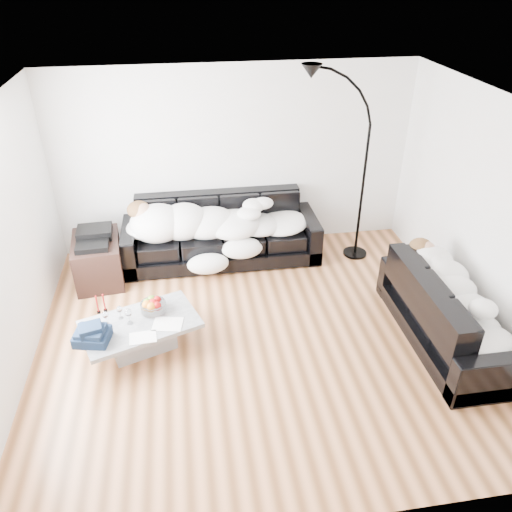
{
  "coord_description": "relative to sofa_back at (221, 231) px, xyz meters",
  "views": [
    {
      "loc": [
        -0.72,
        -4.37,
        3.78
      ],
      "look_at": [
        0.0,
        0.3,
        0.9
      ],
      "focal_mm": 35.0,
      "sensor_mm": 36.0,
      "label": 1
    }
  ],
  "objects": [
    {
      "name": "ground",
      "position": [
        0.26,
        -1.79,
        -0.44
      ],
      "size": [
        5.0,
        5.0,
        0.0
      ],
      "primitive_type": "plane",
      "color": "brown",
      "rests_on": "ground"
    },
    {
      "name": "wall_back",
      "position": [
        0.26,
        0.46,
        0.86
      ],
      "size": [
        5.0,
        0.02,
        2.6
      ],
      "primitive_type": "cube",
      "color": "silver",
      "rests_on": "ground"
    },
    {
      "name": "wall_left",
      "position": [
        -2.24,
        -1.79,
        0.86
      ],
      "size": [
        0.02,
        4.5,
        2.6
      ],
      "primitive_type": "cube",
      "color": "silver",
      "rests_on": "ground"
    },
    {
      "name": "wall_right",
      "position": [
        2.76,
        -1.79,
        0.86
      ],
      "size": [
        0.02,
        4.5,
        2.6
      ],
      "primitive_type": "cube",
      "color": "silver",
      "rests_on": "ground"
    },
    {
      "name": "ceiling",
      "position": [
        0.26,
        -1.79,
        2.16
      ],
      "size": [
        5.0,
        5.0,
        0.0
      ],
      "primitive_type": "plane",
      "color": "white",
      "rests_on": "ground"
    },
    {
      "name": "sofa_back",
      "position": [
        0.0,
        0.0,
        0.0
      ],
      "size": [
        2.71,
        0.94,
        0.89
      ],
      "primitive_type": "cube",
      "color": "black",
      "rests_on": "ground"
    },
    {
      "name": "sofa_right",
      "position": [
        2.33,
        -2.15,
        -0.04
      ],
      "size": [
        0.86,
        2.01,
        0.81
      ],
      "primitive_type": "cube",
      "rotation": [
        0.0,
        0.0,
        1.57
      ],
      "color": "black",
      "rests_on": "ground"
    },
    {
      "name": "sleeper_back",
      "position": [
        0.0,
        -0.05,
        0.21
      ],
      "size": [
        2.3,
        0.79,
        0.46
      ],
      "primitive_type": null,
      "color": "white",
      "rests_on": "sofa_back"
    },
    {
      "name": "sleeper_right",
      "position": [
        2.33,
        -2.15,
        0.19
      ],
      "size": [
        0.73,
        1.72,
        0.42
      ],
      "primitive_type": null,
      "rotation": [
        0.0,
        0.0,
        1.57
      ],
      "color": "white",
      "rests_on": "sofa_right"
    },
    {
      "name": "teal_cushion",
      "position": [
        2.27,
        -1.53,
        0.28
      ],
      "size": [
        0.42,
        0.38,
        0.2
      ],
      "primitive_type": "ellipsoid",
      "rotation": [
        0.0,
        0.0,
        0.24
      ],
      "color": "#0A4A31",
      "rests_on": "sofa_right"
    },
    {
      "name": "coffee_table",
      "position": [
        -1.06,
        -1.78,
        -0.27
      ],
      "size": [
        1.39,
        1.08,
        0.36
      ],
      "primitive_type": "cube",
      "rotation": [
        0.0,
        0.0,
        0.34
      ],
      "color": "#939699",
      "rests_on": "ground"
    },
    {
      "name": "fruit_bowl",
      "position": [
        -0.91,
        -1.6,
        -0.0
      ],
      "size": [
        0.36,
        0.36,
        0.18
      ],
      "primitive_type": "cylinder",
      "rotation": [
        0.0,
        0.0,
        -0.33
      ],
      "color": "white",
      "rests_on": "coffee_table"
    },
    {
      "name": "wine_glass_a",
      "position": [
        -1.26,
        -1.67,
        -0.01
      ],
      "size": [
        0.08,
        0.08,
        0.16
      ],
      "primitive_type": "cylinder",
      "rotation": [
        0.0,
        0.0,
        -0.24
      ],
      "color": "white",
      "rests_on": "coffee_table"
    },
    {
      "name": "wine_glass_b",
      "position": [
        -1.41,
        -1.75,
        -0.01
      ],
      "size": [
        0.09,
        0.09,
        0.16
      ],
      "primitive_type": "cylinder",
      "rotation": [
        0.0,
        0.0,
        0.35
      ],
      "color": "white",
      "rests_on": "coffee_table"
    },
    {
      "name": "wine_glass_c",
      "position": [
        -1.16,
        -1.78,
        0.01
      ],
      "size": [
        0.1,
        0.1,
        0.19
      ],
      "primitive_type": "cylinder",
      "rotation": [
        0.0,
        0.0,
        -0.23
      ],
      "color": "white",
      "rests_on": "coffee_table"
    },
    {
      "name": "candle_left",
      "position": [
        -1.51,
        -1.54,
        0.02
      ],
      "size": [
        0.05,
        0.05,
        0.23
      ],
      "primitive_type": "cylinder",
      "rotation": [
        0.0,
        0.0,
        0.24
      ],
      "color": "maroon",
      "rests_on": "coffee_table"
    },
    {
      "name": "candle_right",
      "position": [
        -1.44,
        -1.52,
        0.02
      ],
      "size": [
        0.05,
        0.05,
        0.22
      ],
      "primitive_type": "cylinder",
      "rotation": [
        0.0,
        0.0,
        0.18
      ],
      "color": "maroon",
      "rests_on": "coffee_table"
    },
    {
      "name": "newspaper_a",
      "position": [
        -0.76,
        -1.86,
        -0.08
      ],
      "size": [
        0.35,
        0.29,
        0.01
      ],
      "primitive_type": "cube",
      "rotation": [
        0.0,
        0.0,
        -0.18
      ],
      "color": "silver",
      "rests_on": "coffee_table"
    },
    {
      "name": "newspaper_b",
      "position": [
        -1.01,
        -2.04,
        -0.08
      ],
      "size": [
        0.29,
        0.21,
        0.01
      ],
      "primitive_type": "cube",
      "rotation": [
        0.0,
        0.0,
        0.06
      ],
      "color": "silver",
      "rests_on": "coffee_table"
    },
    {
      "name": "navy_jacket",
      "position": [
        -1.54,
        -2.05,
        0.08
      ],
      "size": [
        0.38,
        0.32,
        0.19
      ],
      "primitive_type": null,
      "rotation": [
        0.0,
        0.0,
        -0.03
      ],
      "color": "black",
      "rests_on": "coffee_table"
    },
    {
      "name": "shoes",
      "position": [
        2.14,
        -1.27,
        -0.4
      ],
      "size": [
        0.49,
        0.45,
        0.09
      ],
      "primitive_type": null,
      "rotation": [
        0.0,
        0.0,
        -0.52
      ],
      "color": "#472311",
      "rests_on": "ground"
    },
    {
      "name": "av_cabinet",
      "position": [
        -1.67,
        -0.29,
        -0.15
      ],
      "size": [
        0.68,
        0.92,
        0.59
      ],
      "primitive_type": "cube",
      "rotation": [
        0.0,
        0.0,
        0.11
      ],
      "color": "black",
      "rests_on": "ground"
    },
    {
      "name": "stereo",
      "position": [
        -1.67,
        -0.29,
        0.21
      ],
      "size": [
        0.45,
        0.36,
        0.13
      ],
      "primitive_type": "cube",
      "rotation": [
        0.0,
        0.0,
        0.04
      ],
      "color": "black",
      "rests_on": "av_cabinet"
    },
    {
      "name": "floor_lamp",
      "position": [
        1.93,
        -0.19,
        0.73
      ],
      "size": [
        0.91,
        0.56,
        2.35
      ],
      "primitive_type": null,
      "rotation": [
        0.0,
        0.0,
        -0.27
      ],
      "color": "black",
      "rests_on": "ground"
    }
  ]
}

